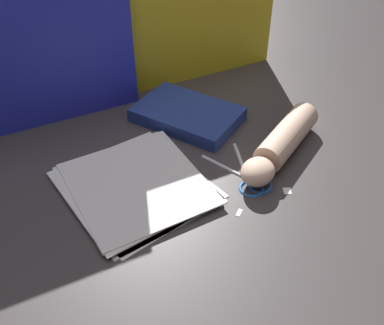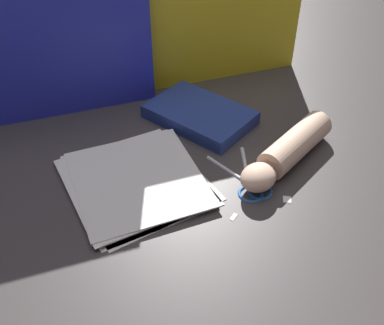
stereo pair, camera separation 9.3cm
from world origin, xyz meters
The scene contains 8 objects.
ground_plane centered at (0.00, 0.00, 0.00)m, with size 6.00×6.00×0.00m, color #3D3838.
backdrop_panel_center centered at (0.16, 0.42, 0.18)m, with size 0.86×0.12×0.36m.
paper_stack centered at (-0.05, 0.06, 0.01)m, with size 0.29×0.31×0.02m.
book_closed centered at (0.19, 0.22, 0.02)m, with size 0.26×0.30×0.03m.
scissors centered at (0.17, -0.05, 0.00)m, with size 0.11×0.19×0.01m.
hand_forearm centered at (0.29, -0.02, 0.03)m, with size 0.31×0.18×0.07m.
paper_scrap_near centered at (0.22, -0.13, 0.00)m, with size 0.02×0.03×0.00m.
paper_scrap_mid centered at (0.09, -0.12, 0.00)m, with size 0.02×0.02×0.00m.
Camera 1 is at (-0.34, -0.59, 0.66)m, focal length 42.00 mm.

